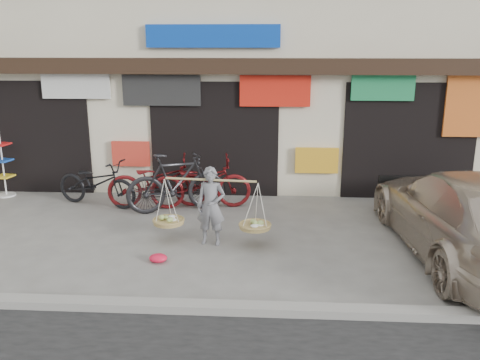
# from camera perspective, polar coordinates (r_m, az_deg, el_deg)

# --- Properties ---
(ground) EXTENTS (70.00, 70.00, 0.00)m
(ground) POSITION_cam_1_polar(r_m,az_deg,el_deg) (9.06, -5.18, -8.08)
(ground) COLOR gray
(ground) RESTS_ON ground
(kerb) EXTENTS (70.00, 0.25, 0.12)m
(kerb) POSITION_cam_1_polar(r_m,az_deg,el_deg) (7.26, -7.57, -13.87)
(kerb) COLOR gray
(kerb) RESTS_ON ground
(shophouse_block) EXTENTS (14.00, 6.32, 7.00)m
(shophouse_block) POSITION_cam_1_polar(r_m,az_deg,el_deg) (14.69, -1.71, 14.76)
(shophouse_block) COLOR beige
(shophouse_block) RESTS_ON ground
(street_vendor) EXTENTS (2.16, 0.71, 1.44)m
(street_vendor) POSITION_cam_1_polar(r_m,az_deg,el_deg) (9.18, -3.27, -3.34)
(street_vendor) COLOR slate
(street_vendor) RESTS_ON ground
(bike_0) EXTENTS (2.14, 1.29, 1.06)m
(bike_0) POSITION_cam_1_polar(r_m,az_deg,el_deg) (11.80, -15.80, -0.29)
(bike_0) COLOR black
(bike_0) RESTS_ON ground
(bike_1) EXTENTS (2.24, 1.30, 1.30)m
(bike_1) POSITION_cam_1_polar(r_m,az_deg,el_deg) (11.01, -7.16, -0.29)
(bike_1) COLOR black
(bike_1) RESTS_ON ground
(bike_2) EXTENTS (2.31, 1.10, 1.17)m
(bike_2) POSITION_cam_1_polar(r_m,az_deg,el_deg) (11.22, -4.45, -0.26)
(bike_2) COLOR #5E1012
(bike_2) RESTS_ON ground
(bike_3) EXTENTS (2.31, 1.10, 1.17)m
(bike_3) POSITION_cam_1_polar(r_m,az_deg,el_deg) (11.39, -9.20, -0.18)
(bike_3) COLOR #5E1012
(bike_3) RESTS_ON ground
(suv) EXTENTS (2.42, 5.31, 1.51)m
(suv) POSITION_cam_1_polar(r_m,az_deg,el_deg) (9.45, 24.15, -3.53)
(suv) COLOR #BEAD99
(suv) RESTS_ON ground
(display_rack) EXTENTS (0.43, 0.43, 1.56)m
(display_rack) POSITION_cam_1_polar(r_m,az_deg,el_deg) (13.28, -25.02, 0.97)
(display_rack) COLOR silver
(display_rack) RESTS_ON ground
(red_bag) EXTENTS (0.31, 0.25, 0.14)m
(red_bag) POSITION_cam_1_polar(r_m,az_deg,el_deg) (8.73, -9.17, -8.65)
(red_bag) COLOR red
(red_bag) RESTS_ON ground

